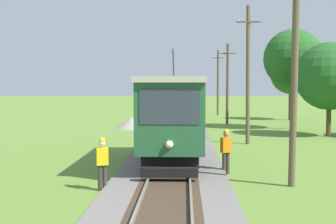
{
  "coord_description": "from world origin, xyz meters",
  "views": [
    {
      "loc": [
        0.53,
        -6.36,
        3.57
      ],
      "look_at": [
        -0.31,
        17.69,
        2.13
      ],
      "focal_mm": 51.4,
      "sensor_mm": 36.0,
      "label": 1
    }
  ],
  "objects_px": {
    "utility_pole_mid": "(248,73)",
    "tree_left_near": "(293,59)",
    "freight_car": "(178,107)",
    "tree_right_far": "(291,74)",
    "utility_pole_near_tram": "(295,66)",
    "utility_pole_far": "(227,83)",
    "tree_right_near": "(329,76)",
    "second_worker": "(226,149)",
    "gravel_pile": "(131,123)",
    "utility_pole_distant": "(218,82)",
    "track_worker": "(102,161)",
    "red_tram": "(172,115)"
  },
  "relations": [
    {
      "from": "tree_left_near",
      "to": "gravel_pile",
      "type": "bearing_deg",
      "value": 179.54
    },
    {
      "from": "utility_pole_mid",
      "to": "track_worker",
      "type": "relative_size",
      "value": 4.56
    },
    {
      "from": "tree_left_near",
      "to": "tree_right_far",
      "type": "height_order",
      "value": "tree_left_near"
    },
    {
      "from": "tree_right_near",
      "to": "gravel_pile",
      "type": "bearing_deg",
      "value": 159.9
    },
    {
      "from": "utility_pole_near_tram",
      "to": "utility_pole_far",
      "type": "relative_size",
      "value": 1.16
    },
    {
      "from": "track_worker",
      "to": "second_worker",
      "type": "height_order",
      "value": "same"
    },
    {
      "from": "second_worker",
      "to": "utility_pole_near_tram",
      "type": "bearing_deg",
      "value": 17.55
    },
    {
      "from": "gravel_pile",
      "to": "tree_left_near",
      "type": "bearing_deg",
      "value": -0.46
    },
    {
      "from": "tree_right_near",
      "to": "freight_car",
      "type": "bearing_deg",
      "value": 141.45
    },
    {
      "from": "utility_pole_near_tram",
      "to": "utility_pole_far",
      "type": "bearing_deg",
      "value": 90.0
    },
    {
      "from": "utility_pole_distant",
      "to": "tree_right_far",
      "type": "xyz_separation_m",
      "value": [
        6.54,
        -7.0,
        0.74
      ]
    },
    {
      "from": "freight_car",
      "to": "utility_pole_near_tram",
      "type": "bearing_deg",
      "value": -80.05
    },
    {
      "from": "tree_left_near",
      "to": "tree_right_near",
      "type": "relative_size",
      "value": 1.22
    },
    {
      "from": "red_tram",
      "to": "track_worker",
      "type": "distance_m",
      "value": 5.49
    },
    {
      "from": "utility_pole_near_tram",
      "to": "track_worker",
      "type": "distance_m",
      "value": 7.22
    },
    {
      "from": "utility_pole_distant",
      "to": "utility_pole_near_tram",
      "type": "bearing_deg",
      "value": -90.0
    },
    {
      "from": "red_tram",
      "to": "tree_left_near",
      "type": "distance_m",
      "value": 19.33
    },
    {
      "from": "utility_pole_far",
      "to": "track_worker",
      "type": "relative_size",
      "value": 3.92
    },
    {
      "from": "utility_pole_mid",
      "to": "tree_right_far",
      "type": "distance_m",
      "value": 19.68
    },
    {
      "from": "utility_pole_near_tram",
      "to": "track_worker",
      "type": "height_order",
      "value": "utility_pole_near_tram"
    },
    {
      "from": "utility_pole_near_tram",
      "to": "tree_left_near",
      "type": "bearing_deg",
      "value": 77.6
    },
    {
      "from": "utility_pole_mid",
      "to": "second_worker",
      "type": "relative_size",
      "value": 4.56
    },
    {
      "from": "red_tram",
      "to": "utility_pole_near_tram",
      "type": "bearing_deg",
      "value": -44.63
    },
    {
      "from": "track_worker",
      "to": "tree_left_near",
      "type": "distance_m",
      "value": 24.81
    },
    {
      "from": "gravel_pile",
      "to": "tree_right_near",
      "type": "height_order",
      "value": "tree_right_near"
    },
    {
      "from": "utility_pole_distant",
      "to": "tree_left_near",
      "type": "bearing_deg",
      "value": -74.34
    },
    {
      "from": "tree_right_far",
      "to": "utility_pole_far",
      "type": "bearing_deg",
      "value": -142.39
    },
    {
      "from": "tree_left_near",
      "to": "tree_right_near",
      "type": "bearing_deg",
      "value": -75.12
    },
    {
      "from": "gravel_pile",
      "to": "utility_pole_mid",
      "type": "bearing_deg",
      "value": -49.15
    },
    {
      "from": "utility_pole_near_tram",
      "to": "second_worker",
      "type": "xyz_separation_m",
      "value": [
        -2.09,
        2.39,
        -3.18
      ]
    },
    {
      "from": "track_worker",
      "to": "tree_right_near",
      "type": "height_order",
      "value": "tree_right_near"
    },
    {
      "from": "utility_pole_near_tram",
      "to": "second_worker",
      "type": "relative_size",
      "value": 4.56
    },
    {
      "from": "red_tram",
      "to": "tree_left_near",
      "type": "xyz_separation_m",
      "value": [
        8.87,
        16.86,
        3.26
      ]
    },
    {
      "from": "red_tram",
      "to": "utility_pole_mid",
      "type": "height_order",
      "value": "utility_pole_mid"
    },
    {
      "from": "freight_car",
      "to": "tree_right_far",
      "type": "xyz_separation_m",
      "value": [
        10.78,
        6.36,
        2.93
      ]
    },
    {
      "from": "gravel_pile",
      "to": "tree_left_near",
      "type": "distance_m",
      "value": 13.5
    },
    {
      "from": "utility_pole_near_tram",
      "to": "tree_left_near",
      "type": "xyz_separation_m",
      "value": [
        4.63,
        21.05,
        1.29
      ]
    },
    {
      "from": "tree_right_far",
      "to": "utility_pole_mid",
      "type": "bearing_deg",
      "value": -109.4
    },
    {
      "from": "utility_pole_distant",
      "to": "tree_right_near",
      "type": "relative_size",
      "value": 1.15
    },
    {
      "from": "freight_car",
      "to": "utility_pole_far",
      "type": "relative_size",
      "value": 0.74
    },
    {
      "from": "utility_pole_far",
      "to": "tree_right_far",
      "type": "height_order",
      "value": "utility_pole_far"
    },
    {
      "from": "utility_pole_near_tram",
      "to": "utility_pole_mid",
      "type": "bearing_deg",
      "value": 90.0
    },
    {
      "from": "utility_pole_mid",
      "to": "tree_left_near",
      "type": "distance_m",
      "value": 10.25
    },
    {
      "from": "utility_pole_distant",
      "to": "gravel_pile",
      "type": "height_order",
      "value": "utility_pole_distant"
    },
    {
      "from": "utility_pole_near_tram",
      "to": "tree_right_near",
      "type": "height_order",
      "value": "utility_pole_near_tram"
    },
    {
      "from": "freight_car",
      "to": "tree_left_near",
      "type": "height_order",
      "value": "tree_left_near"
    },
    {
      "from": "red_tram",
      "to": "utility_pole_far",
      "type": "height_order",
      "value": "utility_pole_far"
    },
    {
      "from": "second_worker",
      "to": "red_tram",
      "type": "bearing_deg",
      "value": -153.31
    },
    {
      "from": "freight_car",
      "to": "tree_right_far",
      "type": "distance_m",
      "value": 12.86
    },
    {
      "from": "gravel_pile",
      "to": "tree_left_near",
      "type": "xyz_separation_m",
      "value": [
        12.54,
        -0.1,
        4.99
      ]
    }
  ]
}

